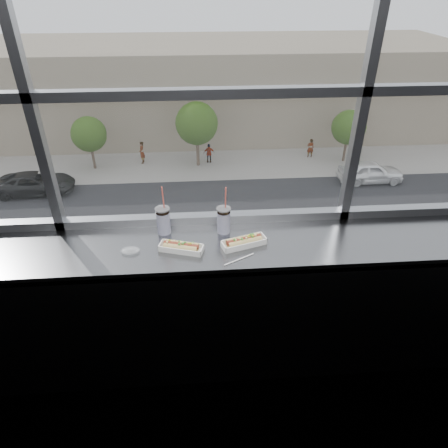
{
  "coord_description": "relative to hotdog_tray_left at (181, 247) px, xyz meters",
  "views": [
    {
      "loc": [
        -0.04,
        -0.91,
        2.62
      ],
      "look_at": [
        0.12,
        1.23,
        1.25
      ],
      "focal_mm": 32.0,
      "sensor_mm": 36.0,
      "label": 1
    }
  ],
  "objects": [
    {
      "name": "tree_left",
      "position": [
        -8.15,
        28.34,
        -9.24
      ],
      "size": [
        2.73,
        2.73,
        4.26
      ],
      "color": "#47382B",
      "rests_on": "far_sidewalk"
    },
    {
      "name": "counter_fascia",
      "position": [
        0.16,
        -0.19,
        -0.58
      ],
      "size": [
        6.0,
        0.04,
        1.04
      ],
      "primitive_type": "cube",
      "color": "slate",
      "rests_on": "ground"
    },
    {
      "name": "soda_cup_left",
      "position": [
        -0.12,
        0.22,
        0.08
      ],
      "size": [
        0.1,
        0.1,
        0.36
      ],
      "color": "white",
      "rests_on": "counter"
    },
    {
      "name": "window_glass",
      "position": [
        0.16,
        0.36,
        1.17
      ],
      "size": [
        6.0,
        0.0,
        6.0
      ],
      "primitive_type": "plane",
      "rotation": [
        1.57,
        0.0,
        0.0
      ],
      "color": "silver",
      "rests_on": "ground"
    },
    {
      "name": "hotdog_tray_right",
      "position": [
        0.41,
        0.03,
        0.0
      ],
      "size": [
        0.31,
        0.18,
        0.07
      ],
      "rotation": [
        0.0,
        0.0,
        0.3
      ],
      "color": "white",
      "rests_on": "counter"
    },
    {
      "name": "plaza_near",
      "position": [
        0.16,
        7.34,
        -12.11
      ],
      "size": [
        50.0,
        14.0,
        0.04
      ],
      "primitive_type": "cube",
      "color": "gray",
      "rests_on": "plaza_ground"
    },
    {
      "name": "counter",
      "position": [
        0.16,
        0.06,
        -0.06
      ],
      "size": [
        6.0,
        0.55,
        0.06
      ],
      "primitive_type": "cube",
      "color": "slate",
      "rests_on": "ground"
    },
    {
      "name": "tree_right",
      "position": [
        12.42,
        28.34,
        -9.2
      ],
      "size": [
        2.76,
        2.76,
        4.31
      ],
      "color": "#47382B",
      "rests_on": "far_sidewalk"
    },
    {
      "name": "car_far_a",
      "position": [
        -11.41,
        24.34,
        -11.08
      ],
      "size": [
        2.6,
        5.99,
        1.98
      ],
      "primitive_type": "imported",
      "rotation": [
        0.0,
        0.0,
        1.59
      ],
      "color": "black",
      "rests_on": "street_asphalt"
    },
    {
      "name": "wrapper",
      "position": [
        -0.32,
        0.01,
        -0.01
      ],
      "size": [
        0.11,
        0.08,
        0.03
      ],
      "primitive_type": "ellipsoid",
      "color": "silver",
      "rests_on": "counter"
    },
    {
      "name": "car_far_c",
      "position": [
        13.06,
        24.34,
        -10.98
      ],
      "size": [
        2.8,
        6.56,
        2.18
      ],
      "primitive_type": "imported",
      "rotation": [
        0.0,
        0.0,
        1.58
      ],
      "color": "white",
      "rests_on": "street_asphalt"
    },
    {
      "name": "window_mullions",
      "position": [
        0.16,
        0.34,
        1.17
      ],
      "size": [
        6.0,
        0.08,
        2.4
      ],
      "primitive_type": null,
      "color": "gray",
      "rests_on": "ground"
    },
    {
      "name": "wall_back_lower",
      "position": [
        0.16,
        0.34,
        -0.58
      ],
      "size": [
        6.0,
        0.0,
        6.0
      ],
      "primitive_type": "plane",
      "rotation": [
        1.57,
        0.0,
        0.0
      ],
      "color": "black",
      "rests_on": "ground"
    },
    {
      "name": "pedestrian_d",
      "position": [
        9.78,
        29.33,
        -11.12
      ],
      "size": [
        0.86,
        0.64,
        1.93
      ],
      "primitive_type": "imported",
      "rotation": [
        0.0,
        0.0,
        3.14
      ],
      "color": "#66605B",
      "rests_on": "far_sidewalk"
    },
    {
      "name": "tree_center",
      "position": [
        0.21,
        28.34,
        -8.59
      ],
      "size": [
        3.34,
        3.34,
        5.22
      ],
      "color": "#47382B",
      "rests_on": "far_sidewalk"
    },
    {
      "name": "hotdog_tray_left",
      "position": [
        0.0,
        0.0,
        0.0
      ],
      "size": [
        0.3,
        0.17,
        0.07
      ],
      "rotation": [
        0.0,
        0.0,
        -0.29
      ],
      "color": "white",
      "rests_on": "counter"
    },
    {
      "name": "pedestrian_a",
      "position": [
        -4.37,
        29.14,
        -10.99
      ],
      "size": [
        0.73,
        0.98,
        2.2
      ],
      "primitive_type": "imported",
      "rotation": [
        0.0,
        0.0,
        4.71
      ],
      "color": "#66605B",
      "rests_on": "far_sidewalk"
    },
    {
      "name": "car_near_e",
      "position": [
        14.41,
        16.34,
        -10.99
      ],
      "size": [
        3.11,
        6.64,
        2.16
      ],
      "primitive_type": "imported",
      "rotation": [
        0.0,
        0.0,
        1.51
      ],
      "color": "#3C4F89",
      "rests_on": "street_asphalt"
    },
    {
      "name": "pedestrian_b",
      "position": [
        1.15,
        28.8,
        -11.12
      ],
      "size": [
        0.86,
        0.65,
        1.94
      ],
      "primitive_type": "imported",
      "rotation": [
        0.0,
        0.0,
        3.14
      ],
      "color": "#66605B",
      "rests_on": "far_sidewalk"
    },
    {
      "name": "far_building",
      "position": [
        0.16,
        38.34,
        -8.13
      ],
      "size": [
        50.0,
        14.0,
        8.0
      ],
      "primitive_type": "cube",
      "color": "gray",
      "rests_on": "plaza_ground"
    },
    {
      "name": "car_near_c",
      "position": [
        -1.06,
        16.34,
        -11.01
      ],
      "size": [
        2.66,
        6.36,
        2.12
      ],
      "primitive_type": "imported",
      "rotation": [
        0.0,
        0.0,
        1.57
      ],
      "color": "#AB3C35",
      "rests_on": "street_asphalt"
    },
    {
      "name": "far_sidewalk",
      "position": [
        0.16,
        28.34,
        -12.11
      ],
      "size": [
        80.0,
        6.0,
        0.04
      ],
      "primitive_type": "cube",
      "color": "gray",
      "rests_on": "plaza_ground"
    },
    {
      "name": "soda_cup_right",
      "position": [
        0.29,
        0.2,
        0.07
      ],
      "size": [
        0.1,
        0.1,
        0.35
      ],
      "color": "white",
      "rests_on": "counter"
    },
    {
      "name": "loose_straw",
      "position": [
        0.36,
        -0.12,
        -0.02
      ],
      "size": [
        0.2,
        0.11,
        0.01
      ],
      "primitive_type": "cylinder",
      "rotation": [
        0.0,
        1.57,
        0.49
      ],
      "color": "white",
      "rests_on": "counter"
    },
    {
      "name": "street_asphalt",
      "position": [
        0.16,
        20.34,
        -12.1
      ],
      "size": [
        80.0,
        10.0,
        0.06
      ],
      "primitive_type": "cube",
      "color": "black",
      "rests_on": "plaza_ground"
    },
    {
      "name": "car_near_d",
      "position": [
        6.88,
        16.34,
        -11.01
      ],
      "size": [
        3.4,
        6.61,
        2.11
      ],
      "primitive_type": "imported",
      "rotation": [
        0.0,
        0.0,
        1.45
      ],
      "color": "beige",
      "rests_on": "street_asphalt"
    },
    {
      "name": "plaza_ground",
      "position": [
        0.16,
        43.84,
        -12.13
      ],
      "size": [
        120.0,
        120.0,
        0.0
      ],
      "primitive_type": "plane",
      "color": "gray",
      "rests_on": "ground"
    }
  ]
}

